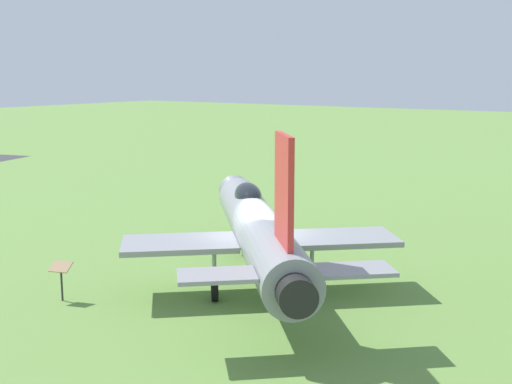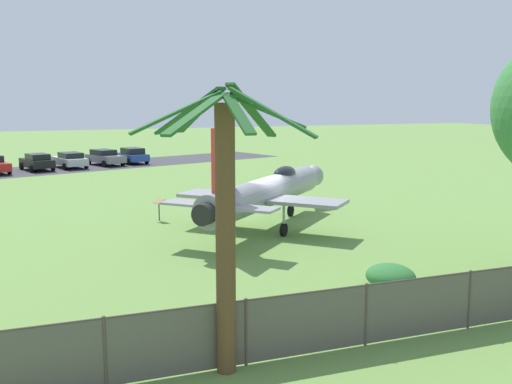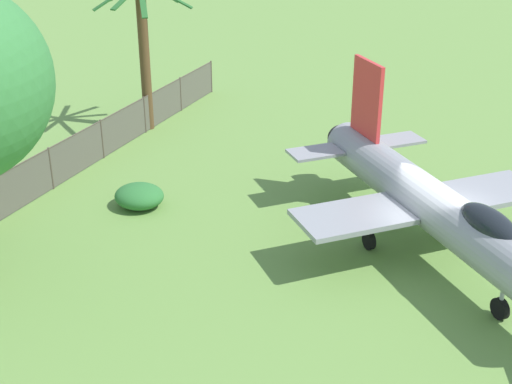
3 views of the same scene
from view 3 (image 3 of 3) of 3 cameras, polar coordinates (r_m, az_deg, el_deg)
The scene contains 5 objects.
ground_plane at distance 22.85m, azimuth 13.40°, elevation -5.05°, with size 200.00×200.00×0.00m, color #668E42.
display_jet at distance 21.76m, azimuth 14.36°, elevation -1.34°, with size 11.26×10.66×5.09m.
palm_tree at distance 31.90m, azimuth -8.83°, elevation 10.98°, with size 3.90×3.72×6.57m.
perimeter_fence at distance 27.32m, azimuth -15.94°, elevation 1.90°, with size 25.87×1.19×1.64m.
shrub_near_fence at distance 25.47m, azimuth -9.22°, elevation -0.32°, with size 1.60×1.75×0.81m.
Camera 3 is at (19.75, 2.04, 11.33)m, focal length 50.55 mm.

